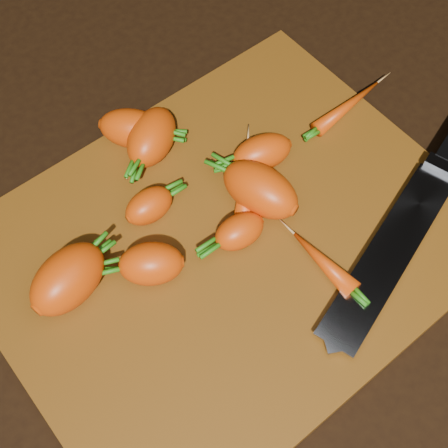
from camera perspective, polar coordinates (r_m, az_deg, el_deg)
ground at (r=0.68m, az=0.53°, el=-2.05°), size 2.00×2.00×0.01m
cutting_board at (r=0.67m, az=0.54°, el=-1.61°), size 0.50×0.40×0.01m
carrot_0 at (r=0.63m, az=-14.10°, el=-4.87°), size 0.10×0.07×0.06m
carrot_1 at (r=0.63m, az=-6.67°, el=-3.63°), size 0.08×0.07×0.04m
carrot_2 at (r=0.72m, az=-8.30°, el=8.62°), size 0.09×0.09×0.05m
carrot_3 at (r=0.66m, az=3.34°, el=3.16°), size 0.07×0.10×0.05m
carrot_4 at (r=0.71m, az=-6.65°, el=7.91°), size 0.09×0.08×0.05m
carrot_5 at (r=0.67m, az=-6.87°, el=1.66°), size 0.06×0.04×0.04m
carrot_6 at (r=0.70m, az=3.50°, el=6.54°), size 0.08×0.06×0.04m
carrot_7 at (r=0.68m, az=2.00°, el=3.73°), size 0.10×0.10×0.02m
carrot_8 at (r=0.77m, az=11.24°, el=10.56°), size 0.11×0.03×0.02m
carrot_9 at (r=0.64m, az=9.05°, el=-3.44°), size 0.02×0.09×0.02m
carrot_10 at (r=0.65m, az=1.42°, el=-0.68°), size 0.06×0.04×0.04m
knife at (r=0.68m, az=15.79°, el=-1.05°), size 0.39×0.15×0.02m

